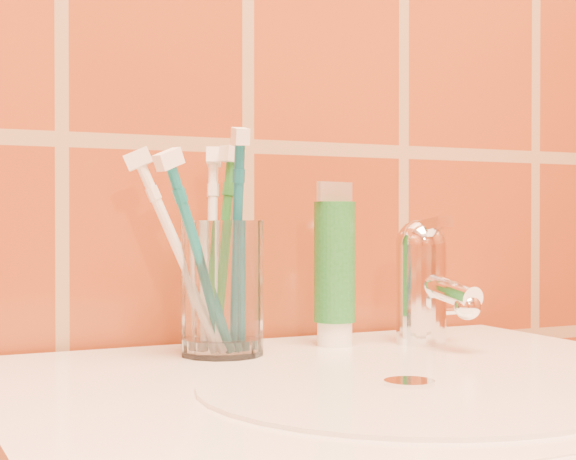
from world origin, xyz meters
TOP-DOWN VIEW (x-y plane):
  - glass_tumbler at (-0.06, 1.11)m, footprint 0.07×0.07m
  - toothpaste_tube at (0.05, 1.12)m, footprint 0.04×0.04m
  - faucet at (0.14, 1.09)m, footprint 0.05×0.11m
  - toothbrush_0 at (-0.09, 1.09)m, footprint 0.13×0.11m
  - toothbrush_1 at (-0.06, 1.12)m, footprint 0.07×0.07m
  - toothbrush_2 at (-0.06, 1.09)m, footprint 0.04×0.09m
  - toothbrush_3 at (-0.07, 1.13)m, footprint 0.07×0.10m
  - toothbrush_4 at (-0.10, 1.11)m, footprint 0.14×0.13m

SIDE VIEW (x-z plane):
  - glass_tumbler at x=-0.06m, z-range 0.85..0.97m
  - faucet at x=0.14m, z-range 0.85..0.97m
  - toothpaste_tube at x=0.05m, z-range 0.85..1.00m
  - toothbrush_0 at x=-0.09m, z-range 0.84..1.03m
  - toothbrush_4 at x=-0.10m, z-range 0.84..1.03m
  - toothbrush_3 at x=-0.07m, z-range 0.84..1.04m
  - toothbrush_1 at x=-0.06m, z-range 0.84..1.04m
  - toothbrush_2 at x=-0.06m, z-range 0.84..1.05m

